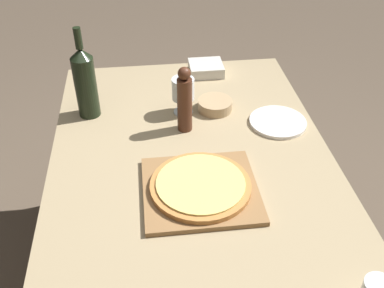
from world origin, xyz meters
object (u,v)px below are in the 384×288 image
(pizza, at_px, (201,185))
(small_bowl, at_px, (215,105))
(wine_bottle, at_px, (85,82))
(wine_glass, at_px, (182,90))
(pepper_mill, at_px, (185,101))

(pizza, xyz_separation_m, small_bowl, (0.12, 0.48, -0.01))
(wine_bottle, distance_m, wine_glass, 0.37)
(wine_glass, bearing_deg, small_bowl, 1.97)
(pizza, relative_size, wine_bottle, 0.89)
(wine_glass, xyz_separation_m, small_bowl, (0.13, 0.00, -0.08))
(pizza, height_order, pepper_mill, pepper_mill)
(pizza, bearing_deg, pepper_mill, 91.85)
(wine_glass, bearing_deg, pizza, -88.94)
(wine_bottle, bearing_deg, wine_glass, -4.82)
(pepper_mill, height_order, small_bowl, pepper_mill)
(pepper_mill, bearing_deg, wine_bottle, 158.10)
(small_bowl, bearing_deg, pepper_mill, -138.35)
(pepper_mill, relative_size, wine_glass, 1.73)
(pizza, height_order, wine_glass, wine_glass)
(pizza, height_order, small_bowl, same)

